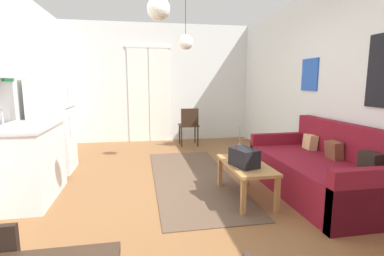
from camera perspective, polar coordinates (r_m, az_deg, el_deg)
name	(u,v)px	position (r m, az deg, el deg)	size (l,w,h in m)	color
ground_plane	(181,201)	(3.67, -2.28, -14.29)	(4.94, 7.75, 0.10)	brown
wall_back	(158,84)	(6.97, -6.69, 8.70)	(4.54, 0.13, 2.75)	silver
wall_right	(350,84)	(4.28, 28.77, 7.59)	(0.12, 7.35, 2.75)	silver
area_rug	(193,178)	(4.32, 0.15, -9.82)	(1.13, 3.01, 0.01)	brown
couch	(322,172)	(4.00, 24.28, -7.99)	(0.95, 1.95, 0.89)	maroon
coffee_table	(246,168)	(3.57, 10.60, -7.86)	(0.46, 0.97, 0.44)	#A87542
bamboo_vase	(239,153)	(3.60, 9.31, -4.86)	(0.11, 0.11, 0.43)	#2D2D33
handbag	(244,157)	(3.39, 10.28, -5.72)	(0.30, 0.38, 0.34)	black
refrigerator	(53,122)	(4.99, -25.87, 0.99)	(0.58, 0.65, 1.56)	white
kitchen_counter	(21,135)	(3.91, -30.70, -1.14)	(0.63, 1.08, 2.11)	silver
accent_chair	(189,124)	(6.35, -0.62, 0.80)	(0.42, 0.40, 0.84)	black
pendant_lamp_near	(159,9)	(2.96, -6.63, 22.43)	(0.22, 0.22, 0.77)	black
pendant_lamp_far	(186,42)	(4.92, -1.28, 16.63)	(0.24, 0.24, 0.82)	black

